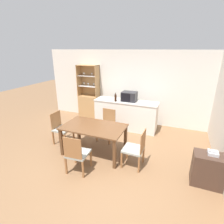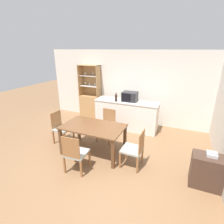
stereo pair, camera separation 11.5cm
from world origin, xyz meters
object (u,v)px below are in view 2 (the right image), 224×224
(dining_table, at_px, (93,130))
(dining_chair_head_far, at_px, (107,125))
(wine_bottle, at_px, (116,98))
(telephone, at_px, (212,154))
(dining_chair_head_near, at_px, (75,153))
(dining_chair_side_left_far, at_px, (61,127))
(side_cabinet, at_px, (206,171))
(dining_chair_side_right_near, at_px, (134,149))
(microwave, at_px, (130,97))
(display_cabinet, at_px, (91,102))

(dining_table, distance_m, dining_chair_head_far, 0.83)
(wine_bottle, distance_m, telephone, 3.18)
(dining_table, bearing_deg, wine_bottle, 90.62)
(dining_chair_head_near, distance_m, wine_bottle, 2.46)
(dining_chair_head_near, bearing_deg, dining_chair_side_left_far, 135.72)
(dining_chair_head_far, xyz_separation_m, telephone, (2.63, -0.95, 0.26))
(dining_chair_head_near, height_order, wine_bottle, wine_bottle)
(dining_table, relative_size, dining_chair_side_left_far, 1.72)
(side_cabinet, bearing_deg, dining_chair_side_right_near, 178.66)
(dining_chair_side_left_far, height_order, wine_bottle, wine_bottle)
(dining_table, relative_size, microwave, 3.29)
(dining_chair_side_right_near, bearing_deg, dining_chair_head_far, 51.52)
(dining_chair_head_far, distance_m, dining_chair_head_near, 1.61)
(dining_table, distance_m, dining_chair_side_left_far, 1.15)
(dining_chair_side_left_far, xyz_separation_m, side_cabinet, (3.71, -0.31, -0.11))
(dining_chair_side_left_far, bearing_deg, side_cabinet, 85.67)
(dining_chair_head_far, relative_size, microwave, 1.92)
(dining_chair_side_right_near, relative_size, dining_chair_head_far, 1.00)
(telephone, bearing_deg, dining_table, 176.85)
(dining_chair_head_far, height_order, telephone, dining_chair_head_far)
(dining_chair_head_far, height_order, dining_chair_side_left_far, same)
(dining_chair_head_far, bearing_deg, telephone, 163.36)
(dining_chair_side_right_near, xyz_separation_m, telephone, (1.51, -0.01, 0.26))
(dining_chair_side_left_far, bearing_deg, display_cabinet, -172.84)
(side_cabinet, bearing_deg, wine_bottle, 146.15)
(display_cabinet, relative_size, dining_chair_head_far, 2.23)
(dining_chair_side_right_near, bearing_deg, microwave, 22.75)
(dining_chair_side_left_far, bearing_deg, dining_table, 83.42)
(side_cabinet, bearing_deg, dining_table, 176.15)
(dining_chair_head_far, height_order, wine_bottle, wine_bottle)
(dining_table, height_order, dining_chair_side_left_far, dining_chair_side_left_far)
(display_cabinet, height_order, side_cabinet, display_cabinet)
(display_cabinet, bearing_deg, dining_chair_side_left_far, -83.32)
(dining_chair_head_far, xyz_separation_m, side_cabinet, (2.59, -0.98, -0.11))
(dining_chair_head_far, relative_size, side_cabinet, 1.35)
(dining_table, bearing_deg, dining_chair_head_far, 89.80)
(dining_table, relative_size, side_cabinet, 2.32)
(dining_chair_head_far, distance_m, microwave, 1.24)
(wine_bottle, height_order, side_cabinet, wine_bottle)
(dining_chair_head_near, distance_m, microwave, 2.70)
(side_cabinet, bearing_deg, dining_chair_head_far, 159.33)
(dining_chair_side_left_far, bearing_deg, dining_chair_side_right_near, 83.39)
(dining_chair_head_far, distance_m, telephone, 2.80)
(display_cabinet, distance_m, microwave, 1.88)
(display_cabinet, distance_m, wine_bottle, 1.58)
(dining_table, xyz_separation_m, dining_chair_head_near, (0.00, -0.80, -0.20))
(dining_table, bearing_deg, dining_chair_head_near, -89.73)
(side_cabinet, bearing_deg, microwave, 138.54)
(dining_chair_side_left_far, bearing_deg, dining_chair_head_far, 121.14)
(dining_chair_head_near, xyz_separation_m, wine_bottle, (-0.02, 2.38, 0.63))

